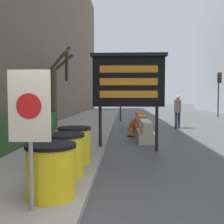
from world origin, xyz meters
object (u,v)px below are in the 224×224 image
at_px(traffic_light_near_curb, 121,77).
at_px(pedestrian_worker, 178,109).
at_px(traffic_light_far_side, 219,85).
at_px(jersey_barrier_orange_far, 141,125).
at_px(traffic_cone_far, 132,123).
at_px(barrel_drum_foreground, 51,170).
at_px(traffic_cone_mid, 131,130).
at_px(barrel_drum_middle, 65,155).
at_px(barrel_drum_back, 74,145).
at_px(traffic_cone_near, 141,124).
at_px(message_board, 129,81).
at_px(warning_sign, 30,116).
at_px(jersey_barrier_cream, 146,132).
at_px(jersey_barrier_red_striped, 139,121).

height_order(traffic_light_near_curb, pedestrian_worker, traffic_light_near_curb).
bearing_deg(traffic_light_far_side, jersey_barrier_orange_far, -126.06).
xyz_separation_m(jersey_barrier_orange_far, traffic_cone_far, (-0.43, 1.42, -0.05)).
distance_m(barrel_drum_foreground, traffic_cone_mid, 7.46).
bearing_deg(barrel_drum_middle, jersey_barrier_orange_far, 74.45).
xyz_separation_m(barrel_drum_foreground, traffic_light_far_side, (9.13, 18.26, 2.14)).
relative_size(traffic_cone_far, traffic_light_far_side, 0.18).
relative_size(barrel_drum_middle, barrel_drum_back, 1.00).
bearing_deg(traffic_cone_near, message_board, -97.73).
bearing_deg(barrel_drum_foreground, message_board, 72.97).
distance_m(warning_sign, traffic_light_near_curb, 15.04).
distance_m(barrel_drum_middle, jersey_barrier_cream, 5.50).
height_order(barrel_drum_foreground, jersey_barrier_orange_far, barrel_drum_foreground).
bearing_deg(traffic_light_near_curb, jersey_barrier_red_striped, -73.99).
xyz_separation_m(barrel_drum_back, traffic_light_far_side, (9.17, 16.03, 2.14)).
relative_size(jersey_barrier_orange_far, traffic_cone_mid, 3.02).
height_order(barrel_drum_foreground, barrel_drum_middle, same).
bearing_deg(message_board, jersey_barrier_red_striped, 83.64).
bearing_deg(traffic_light_far_side, traffic_light_near_curb, -154.79).
height_order(jersey_barrier_orange_far, pedestrian_worker, pedestrian_worker).
relative_size(warning_sign, jersey_barrier_red_striped, 0.94).
relative_size(traffic_cone_mid, traffic_cone_far, 0.84).
bearing_deg(jersey_barrier_orange_far, traffic_light_near_curb, 100.31).
distance_m(barrel_drum_back, jersey_barrier_orange_far, 6.60).
bearing_deg(jersey_barrier_orange_far, barrel_drum_foreground, -103.37).
height_order(jersey_barrier_cream, traffic_cone_near, jersey_barrier_cream).
bearing_deg(traffic_light_far_side, traffic_cone_near, -129.89).
bearing_deg(jersey_barrier_red_striped, traffic_light_near_curb, 106.01).
bearing_deg(jersey_barrier_cream, traffic_cone_near, 89.38).
xyz_separation_m(message_board, traffic_light_near_curb, (-0.36, 10.14, 0.86)).
xyz_separation_m(barrel_drum_back, traffic_cone_near, (2.10, 7.57, -0.27)).
distance_m(traffic_cone_mid, traffic_light_far_side, 13.58).
bearing_deg(traffic_cone_far, barrel_drum_foreground, -99.09).
distance_m(jersey_barrier_cream, traffic_light_near_curb, 8.71).
height_order(barrel_drum_foreground, jersey_barrier_cream, barrel_drum_foreground).
bearing_deg(traffic_light_far_side, barrel_drum_foreground, -116.56).
xyz_separation_m(barrel_drum_foreground, message_board, (1.31, 4.26, 1.66)).
bearing_deg(barrel_drum_back, jersey_barrier_cream, 62.63).
xyz_separation_m(barrel_drum_back, jersey_barrier_red_striped, (2.06, 8.43, -0.19)).
bearing_deg(barrel_drum_foreground, traffic_light_near_curb, 86.25).
bearing_deg(traffic_cone_mid, traffic_light_near_curb, 94.29).
distance_m(barrel_drum_foreground, jersey_barrier_red_striped, 10.85).
relative_size(barrel_drum_back, traffic_cone_far, 1.30).
height_order(barrel_drum_foreground, pedestrian_worker, pedestrian_worker).
distance_m(barrel_drum_foreground, traffic_light_near_curb, 14.65).
height_order(barrel_drum_back, jersey_barrier_orange_far, barrel_drum_back).
xyz_separation_m(message_board, jersey_barrier_orange_far, (0.71, 4.23, -1.86)).
bearing_deg(pedestrian_worker, traffic_light_near_curb, 59.63).
bearing_deg(barrel_drum_foreground, traffic_cone_near, 78.15).
xyz_separation_m(warning_sign, jersey_barrier_orange_far, (2.16, 9.00, -1.10)).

